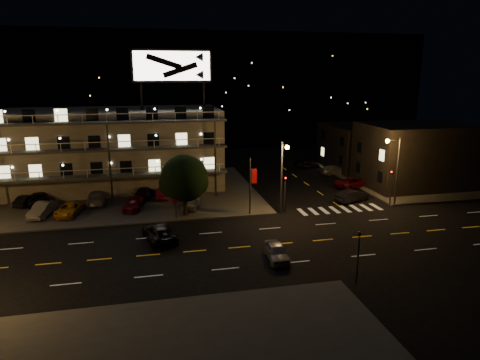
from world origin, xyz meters
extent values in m
plane|color=black|center=(0.00, 0.00, 0.00)|extent=(140.00, 140.00, 0.00)
cube|color=#393A37|center=(-14.00, 20.00, 0.07)|extent=(44.00, 24.00, 0.15)
cube|color=#393A37|center=(30.00, 20.00, 0.07)|extent=(16.00, 24.00, 0.15)
cube|color=gray|center=(-10.00, 24.00, 5.00)|extent=(28.00, 12.00, 10.00)
cube|color=gray|center=(-10.00, 24.00, 10.25)|extent=(28.00, 12.00, 0.50)
cube|color=#393A37|center=(-10.00, 17.10, 3.15)|extent=(28.00, 1.80, 0.25)
cube|color=#393A37|center=(-10.00, 17.10, 6.35)|extent=(28.00, 1.80, 0.25)
cube|color=#393A37|center=(-10.00, 17.10, 9.55)|extent=(28.00, 1.80, 0.25)
cylinder|color=black|center=(-6.00, 22.00, 12.25)|extent=(0.36, 0.36, 3.50)
cylinder|color=black|center=(2.00, 22.00, 12.25)|extent=(0.36, 0.36, 3.50)
cube|color=black|center=(-2.00, 22.00, 16.00)|extent=(10.20, 0.50, 4.20)
cube|color=white|center=(-2.00, 21.70, 16.00)|extent=(9.60, 0.06, 3.60)
cube|color=black|center=(30.00, 16.00, 4.25)|extent=(14.00, 10.00, 8.50)
cube|color=black|center=(30.00, 28.00, 3.50)|extent=(14.00, 12.00, 7.00)
cube|color=black|center=(0.00, 70.00, 12.00)|extent=(120.00, 20.00, 24.00)
cylinder|color=#2D2D30|center=(8.50, 8.30, 4.00)|extent=(0.20, 0.20, 8.00)
cylinder|color=#2D2D30|center=(8.50, 7.50, 7.80)|extent=(0.12, 1.80, 0.12)
sphere|color=#FFA13F|center=(8.50, 6.70, 7.70)|extent=(0.44, 0.44, 0.44)
cylinder|color=#2D2D30|center=(22.50, 8.30, 4.00)|extent=(0.20, 0.20, 8.00)
cylinder|color=#2D2D30|center=(21.70, 8.30, 7.80)|extent=(1.80, 0.12, 0.12)
sphere|color=#FFA13F|center=(20.90, 8.30, 7.70)|extent=(0.44, 0.44, 0.44)
cylinder|color=#2D2D30|center=(9.00, 8.50, 1.80)|extent=(0.14, 0.14, 3.60)
imported|color=black|center=(9.00, 8.50, 4.10)|extent=(0.20, 0.16, 1.00)
sphere|color=#FF0C0C|center=(9.00, 8.38, 4.00)|extent=(0.14, 0.14, 0.14)
cylinder|color=#2D2D30|center=(9.00, -8.50, 1.80)|extent=(0.14, 0.14, 3.60)
imported|color=black|center=(9.00, -8.50, 4.10)|extent=(0.20, 0.16, 1.00)
sphere|color=#FF0C0C|center=(9.00, -8.38, 4.00)|extent=(0.14, 0.14, 0.14)
cylinder|color=#2D2D30|center=(22.00, 8.50, 1.80)|extent=(0.14, 0.14, 3.60)
imported|color=black|center=(22.00, 8.50, 4.10)|extent=(0.16, 0.20, 1.00)
sphere|color=#FF0C0C|center=(21.88, 8.50, 4.00)|extent=(0.14, 0.14, 0.14)
cylinder|color=#2D2D30|center=(5.00, 8.40, 3.20)|extent=(0.16, 0.16, 6.40)
cube|color=#A00B19|center=(5.45, 8.40, 4.40)|extent=(0.60, 0.04, 1.60)
cylinder|color=#2D2D30|center=(-3.00, 8.60, 1.10)|extent=(0.08, 0.08, 2.20)
cylinder|color=#A00B19|center=(-3.00, 8.55, 2.15)|extent=(0.91, 0.04, 0.91)
cylinder|color=black|center=(-1.90, 9.62, 1.32)|extent=(0.49, 0.49, 2.34)
sphere|color=black|center=(-1.90, 9.62, 4.24)|extent=(5.07, 5.07, 5.07)
sphere|color=black|center=(-3.07, 10.01, 3.66)|extent=(3.12, 3.12, 3.12)
sphere|color=black|center=(-0.83, 9.23, 3.85)|extent=(2.92, 2.92, 2.92)
imported|color=gray|center=(-16.99, 12.48, 0.89)|extent=(2.52, 4.71, 1.47)
imported|color=orange|center=(-14.26, 12.29, 0.78)|extent=(2.92, 4.84, 1.26)
imported|color=#5D0D17|center=(-7.44, 12.98, 0.79)|extent=(2.67, 4.72, 1.29)
imported|color=gray|center=(-1.05, 11.69, 0.76)|extent=(2.54, 3.88, 1.23)
imported|color=black|center=(-19.66, 17.12, 0.77)|extent=(2.36, 3.96, 1.23)
imported|color=black|center=(-18.43, 17.41, 0.85)|extent=(3.48, 5.48, 1.41)
imported|color=gray|center=(-11.76, 16.21, 0.89)|extent=(2.29, 5.20, 1.49)
imported|color=black|center=(-6.29, 17.18, 0.89)|extent=(2.61, 4.64, 1.49)
imported|color=#5D0D17|center=(-3.89, 16.70, 0.83)|extent=(2.20, 4.32, 1.36)
imported|color=black|center=(18.30, 10.76, 0.74)|extent=(4.77, 3.10, 1.49)
imported|color=#5D0D17|center=(21.34, 16.83, 0.71)|extent=(5.60, 4.11, 1.42)
imported|color=gray|center=(22.36, 24.42, 0.68)|extent=(4.74, 2.07, 1.36)
imported|color=black|center=(19.93, 30.25, 0.69)|extent=(4.22, 2.04, 1.39)
imported|color=gray|center=(4.49, -3.15, 0.68)|extent=(1.86, 4.10, 1.37)
imported|color=black|center=(-4.90, 3.32, 0.74)|extent=(3.55, 5.75, 1.49)
camera|label=1|loc=(-5.55, -34.80, 15.20)|focal=32.00mm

